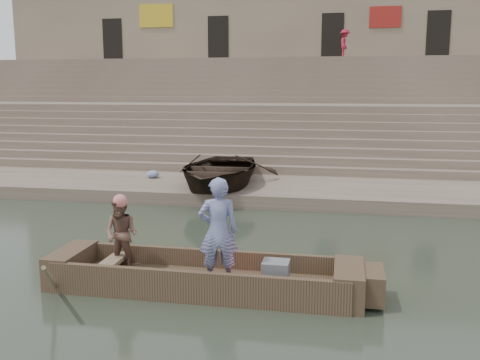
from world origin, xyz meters
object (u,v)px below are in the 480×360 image
(rowing_man, at_px, (121,234))
(beached_rowboat, at_px, (218,170))
(main_rowboat, at_px, (203,284))
(television, at_px, (275,272))
(pedestrian, at_px, (345,44))
(standing_man, at_px, (218,231))

(rowing_man, relative_size, beached_rowboat, 0.27)
(main_rowboat, height_order, rowing_man, rowing_man)
(main_rowboat, bearing_deg, television, -0.00)
(main_rowboat, bearing_deg, pedestrian, 84.18)
(standing_man, xyz_separation_m, television, (0.96, 0.20, -0.74))
(beached_rowboat, height_order, pedestrian, pedestrian)
(television, bearing_deg, rowing_man, 176.42)
(standing_man, relative_size, pedestrian, 1.18)
(television, xyz_separation_m, beached_rowboat, (-2.86, 7.91, 0.50))
(pedestrian, bearing_deg, rowing_man, 176.19)
(main_rowboat, distance_m, pedestrian, 23.64)
(television, distance_m, pedestrian, 23.47)
(television, relative_size, beached_rowboat, 0.09)
(main_rowboat, distance_m, television, 1.33)
(beached_rowboat, xyz_separation_m, pedestrian, (3.89, 14.86, 5.08))
(main_rowboat, height_order, pedestrian, pedestrian)
(rowing_man, distance_m, television, 2.94)
(beached_rowboat, bearing_deg, pedestrian, 74.61)
(television, bearing_deg, beached_rowboat, 109.88)
(television, xyz_separation_m, pedestrian, (1.02, 22.78, 5.58))
(rowing_man, relative_size, television, 2.96)
(standing_man, relative_size, television, 4.08)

